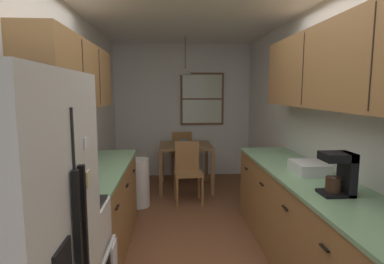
% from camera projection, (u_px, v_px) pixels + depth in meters
% --- Properties ---
extents(ground_plane, '(12.00, 12.00, 0.00)m').
position_uv_depth(ground_plane, '(193.00, 235.00, 3.55)').
color(ground_plane, brown).
extents(wall_left, '(0.10, 9.00, 2.55)m').
position_uv_depth(wall_left, '(67.00, 127.00, 3.29)').
color(wall_left, silver).
rests_on(wall_left, ground).
extents(wall_right, '(0.10, 9.00, 2.55)m').
position_uv_depth(wall_right, '(311.00, 125.00, 3.48)').
color(wall_right, silver).
rests_on(wall_right, ground).
extents(wall_back, '(4.40, 0.10, 2.55)m').
position_uv_depth(wall_back, '(183.00, 111.00, 6.00)').
color(wall_back, silver).
rests_on(wall_back, ground).
extents(ceiling_slab, '(4.40, 9.00, 0.08)m').
position_uv_depth(ceiling_slab, '(193.00, 1.00, 3.21)').
color(ceiling_slab, white).
extents(microwave_over_range, '(0.39, 0.64, 0.33)m').
position_uv_depth(microwave_over_range, '(22.00, 94.00, 1.79)').
color(microwave_over_range, black).
extents(counter_left, '(0.64, 1.79, 0.90)m').
position_uv_depth(counter_left, '(97.00, 210.00, 3.14)').
color(counter_left, olive).
rests_on(counter_left, ground).
extents(upper_cabinets_left, '(0.33, 1.87, 0.62)m').
position_uv_depth(upper_cabinets_left, '(75.00, 76.00, 2.90)').
color(upper_cabinets_left, olive).
extents(counter_right, '(0.64, 3.29, 0.90)m').
position_uv_depth(counter_right, '(320.00, 235.00, 2.58)').
color(counter_right, olive).
rests_on(counter_right, ground).
extents(upper_cabinets_right, '(0.33, 2.97, 0.71)m').
position_uv_depth(upper_cabinets_right, '(351.00, 65.00, 2.35)').
color(upper_cabinets_right, olive).
extents(dining_table, '(0.88, 0.88, 0.75)m').
position_uv_depth(dining_table, '(185.00, 152.00, 5.22)').
color(dining_table, brown).
rests_on(dining_table, ground).
extents(dining_chair_near, '(0.42, 0.42, 0.90)m').
position_uv_depth(dining_chair_near, '(188.00, 169.00, 4.60)').
color(dining_chair_near, olive).
rests_on(dining_chair_near, ground).
extents(dining_chair_far, '(0.43, 0.43, 0.90)m').
position_uv_depth(dining_chair_far, '(181.00, 152.00, 5.87)').
color(dining_chair_far, olive).
rests_on(dining_chair_far, ground).
extents(pendant_light, '(0.25, 0.25, 0.63)m').
position_uv_depth(pendant_light, '(185.00, 72.00, 5.04)').
color(pendant_light, black).
extents(back_window, '(0.84, 0.05, 1.00)m').
position_uv_depth(back_window, '(202.00, 99.00, 5.93)').
color(back_window, brown).
extents(trash_bin, '(0.30, 0.30, 0.69)m').
position_uv_depth(trash_bin, '(139.00, 183.00, 4.42)').
color(trash_bin, white).
rests_on(trash_bin, ground).
extents(storage_canister, '(0.12, 0.12, 0.21)m').
position_uv_depth(storage_canister, '(77.00, 172.00, 2.48)').
color(storage_canister, '#265999').
rests_on(storage_canister, counter_left).
extents(dish_towel, '(0.02, 0.16, 0.24)m').
position_uv_depth(dish_towel, '(114.00, 259.00, 2.12)').
color(dish_towel, white).
extents(coffee_maker, '(0.22, 0.18, 0.31)m').
position_uv_depth(coffee_maker, '(341.00, 173.00, 2.23)').
color(coffee_maker, black).
rests_on(coffee_maker, counter_right).
extents(dish_rack, '(0.28, 0.34, 0.10)m').
position_uv_depth(dish_rack, '(309.00, 168.00, 2.84)').
color(dish_rack, silver).
rests_on(dish_rack, counter_right).
extents(table_serving_bowl, '(0.17, 0.17, 0.06)m').
position_uv_depth(table_serving_bowl, '(184.00, 142.00, 5.28)').
color(table_serving_bowl, '#4C7299').
rests_on(table_serving_bowl, dining_table).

